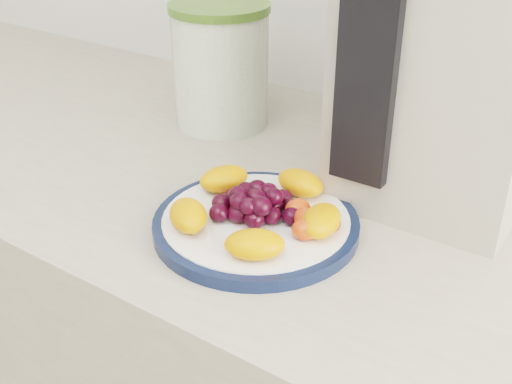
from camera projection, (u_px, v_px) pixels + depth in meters
The scene contains 7 objects.
plate_rim at pixel (256, 225), 0.73m from camera, with size 0.23×0.23×0.01m, color #111E3C.
plate_face at pixel (256, 224), 0.73m from camera, with size 0.21×0.21×0.02m, color white.
canister at pixel (221, 69), 0.97m from camera, with size 0.14×0.14×0.17m, color #326312.
canister_lid at pixel (219, 7), 0.92m from camera, with size 0.15×0.15×0.01m, color #4A6E2A.
appliance_body at pixel (466, 38), 0.75m from camera, with size 0.21×0.30×0.37m, color #A8A192.
appliance_panel at pixel (369, 59), 0.66m from camera, with size 0.06×0.02×0.28m, color black.
fruit_plate at pixel (262, 206), 0.72m from camera, with size 0.20×0.20×0.04m.
Camera 1 is at (0.33, 0.57, 1.29)m, focal length 45.00 mm.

